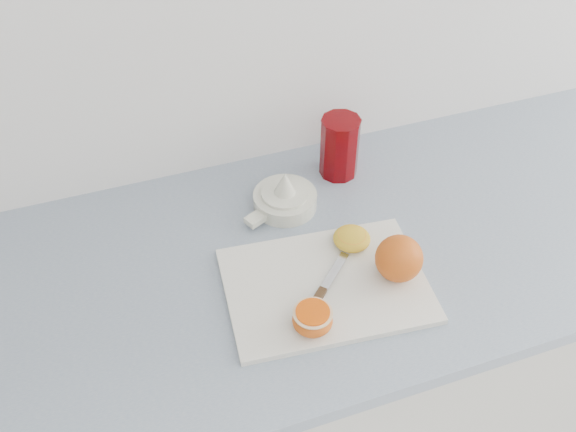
% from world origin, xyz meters
% --- Properties ---
extents(counter, '(2.56, 0.64, 0.89)m').
position_xyz_m(counter, '(-0.02, 1.70, 0.45)').
color(counter, beige).
rests_on(counter, ground).
extents(cutting_board, '(0.37, 0.28, 0.01)m').
position_xyz_m(cutting_board, '(-0.08, 1.61, 0.90)').
color(cutting_board, silver).
rests_on(cutting_board, counter).
extents(whole_orange, '(0.08, 0.08, 0.08)m').
position_xyz_m(whole_orange, '(0.05, 1.58, 0.94)').
color(whole_orange, red).
rests_on(whole_orange, cutting_board).
extents(half_orange, '(0.07, 0.07, 0.04)m').
position_xyz_m(half_orange, '(-0.14, 1.53, 0.92)').
color(half_orange, red).
rests_on(half_orange, cutting_board).
extents(squeezed_shell, '(0.07, 0.07, 0.03)m').
position_xyz_m(squeezed_shell, '(-0.00, 1.68, 0.92)').
color(squeezed_shell, gold).
rests_on(squeezed_shell, cutting_board).
extents(paring_knife, '(0.13, 0.13, 0.01)m').
position_xyz_m(paring_knife, '(-0.11, 1.58, 0.91)').
color(paring_knife, '#4B341F').
rests_on(paring_knife, cutting_board).
extents(citrus_juicer, '(0.16, 0.13, 0.08)m').
position_xyz_m(citrus_juicer, '(-0.08, 1.83, 0.91)').
color(citrus_juicer, white).
rests_on(citrus_juicer, counter).
extents(red_tumbler, '(0.08, 0.08, 0.13)m').
position_xyz_m(red_tumbler, '(0.06, 1.89, 0.95)').
color(red_tumbler, '#620105').
rests_on(red_tumbler, counter).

